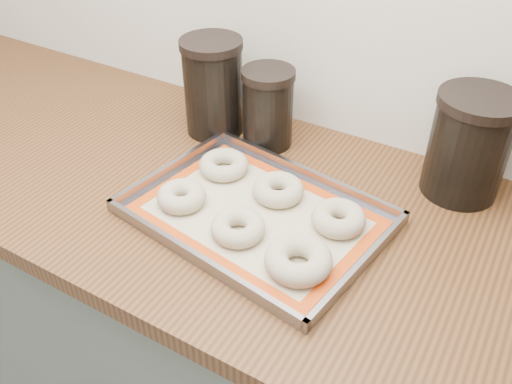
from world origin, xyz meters
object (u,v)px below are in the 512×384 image
Objects in this scene: bagel_back_mid at (278,190)px; canister_right at (469,145)px; bagel_front_right at (298,260)px; bagel_back_left at (224,165)px; bagel_front_left at (181,196)px; canister_left at (213,87)px; bagel_front_mid at (238,227)px; canister_mid at (268,108)px; baking_tray at (256,214)px; bagel_back_right at (338,218)px.

canister_right is (0.30, 0.21, 0.08)m from bagel_back_mid.
bagel_front_right is 0.31m from bagel_back_left.
bagel_front_left is 0.82× the size of bagel_front_right.
canister_right is at bearing 5.30° from canister_left.
bagel_front_mid is 0.86× the size of bagel_front_right.
canister_right is at bearing 35.76° from bagel_front_left.
canister_mid reaches higher than bagel_front_left.
bagel_front_mid is 0.33m from canister_mid.
bagel_front_right reaches higher than bagel_back_left.
bagel_back_left is 0.48m from canister_right.
bagel_back_left is 0.47× the size of canister_left.
canister_right reaches higher than canister_mid.
baking_tray is 5.08× the size of bagel_back_right.
canister_left is at bearing 111.05° from bagel_front_left.
baking_tray is at bearing 89.78° from bagel_front_mid.
bagel_back_mid reaches higher than bagel_back_left.
bagel_back_left is 0.28m from bagel_back_right.
bagel_back_left is (-0.13, 0.15, -0.00)m from bagel_front_mid.
bagel_front_right reaches higher than bagel_front_mid.
bagel_back_right is 0.45× the size of canister_left.
canister_mid is at bearing -174.60° from canister_right.
baking_tray is 5.06× the size of bagel_back_mid.
bagel_front_left is at bearing -94.85° from bagel_back_left.
bagel_back_right is 0.56× the size of canister_mid.
bagel_front_right reaches higher than bagel_front_left.
canister_right is (0.16, 0.23, 0.08)m from bagel_back_right.
bagel_front_mid is 0.99× the size of bagel_back_mid.
bagel_back_mid is 0.31m from canister_left.
bagel_front_left is 0.53× the size of canister_mid.
bagel_back_left is 0.14m from bagel_back_mid.
canister_left reaches higher than canister_mid.
baking_tray is 2.41× the size of canister_right.
bagel_front_left is 0.14m from bagel_front_mid.
bagel_back_left is at bearing 171.76° from bagel_back_right.
canister_left is 0.14m from canister_mid.
canister_right reaches higher than bagel_back_left.
bagel_back_right reaches higher than bagel_front_left.
bagel_front_right is (0.13, -0.08, 0.02)m from baking_tray.
bagel_back_left is at bearing -97.23° from canister_mid.
canister_mid is (-0.11, 0.30, 0.07)m from bagel_front_mid.
bagel_front_mid is 0.20m from bagel_back_left.
canister_mid reaches higher than bagel_front_right.
baking_tray is at bearing -65.21° from canister_mid.
baking_tray is at bearing -137.55° from canister_right.
baking_tray is 2.85× the size of canister_mid.
bagel_front_right reaches higher than bagel_back_right.
canister_left is at bearing -174.70° from canister_right.
bagel_back_mid is (0.01, 0.13, 0.00)m from bagel_front_mid.
bagel_front_left is 0.95× the size of bagel_back_right.
canister_right is at bearing 23.58° from bagel_back_left.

